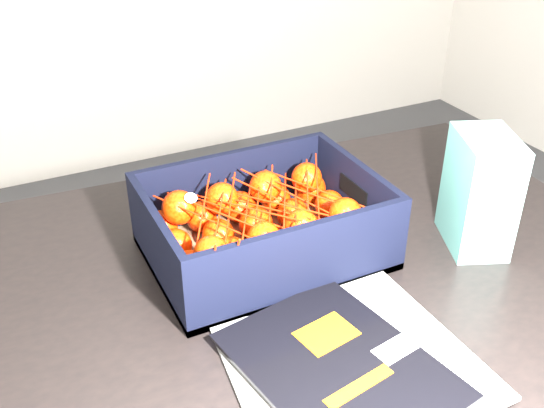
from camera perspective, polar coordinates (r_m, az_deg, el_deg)
name	(u,v)px	position (r m, az deg, el deg)	size (l,w,h in m)	color
table	(275,327)	(1.04, 0.24, -10.98)	(1.25, 0.88, 0.75)	black
magazine_stack	(346,365)	(0.83, 6.71, -14.23)	(0.32, 0.31, 0.02)	silver
produce_crate	(264,232)	(1.01, -0.76, -2.58)	(0.36, 0.27, 0.13)	brown
clementine_heap	(263,227)	(1.00, -0.85, -2.12)	(0.34, 0.25, 0.10)	red
mesh_net	(262,206)	(0.97, -0.94, -0.18)	(0.29, 0.24, 0.09)	red
retail_carton	(480,192)	(1.06, 18.18, 1.04)	(0.09, 0.13, 0.19)	silver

